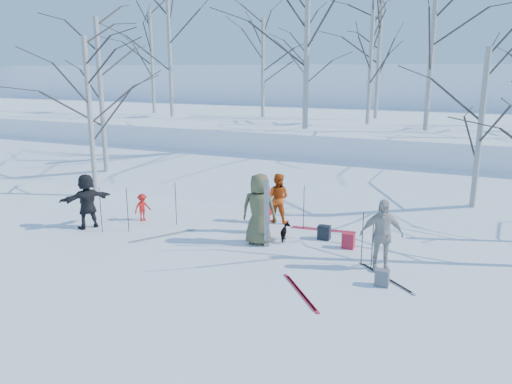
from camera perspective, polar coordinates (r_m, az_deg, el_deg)
The scene contains 37 objects.
ground at distance 13.18m, azimuth -2.70°, elevation -6.92°, with size 120.00×120.00×0.00m, color white.
snow_ramp at distance 19.37m, azimuth 6.70°, elevation 0.25°, with size 70.00×9.50×1.40m, color white.
snow_plateau at distance 28.77m, azimuth 12.86°, elevation 6.17°, with size 70.00×18.00×2.20m, color white.
far_hill at distance 49.37m, azimuth 17.96°, elevation 10.08°, with size 90.00×30.00×6.00m, color white.
skier_olive_center at distance 13.52m, azimuth 0.33°, elevation -1.99°, with size 0.96×0.62×1.96m, color #4A4B2D.
skier_red_north at distance 14.49m, azimuth 0.68°, elevation -1.31°, with size 0.64×0.42×1.77m, color red.
skier_redor_behind at distance 15.53m, azimuth 2.49°, elevation -0.68°, with size 0.76×0.59×1.56m, color #BA440E.
skier_red_seated at distance 16.15m, azimuth -12.84°, elevation -1.71°, with size 0.56×0.32×0.87m, color red.
skier_cream_east at distance 12.15m, azimuth 14.15°, elevation -4.80°, with size 1.03×0.43×1.75m, color beige.
skier_grey_west at distance 15.79m, azimuth -18.77°, elevation -0.98°, with size 1.55×0.49×1.67m, color black.
dog at distance 13.98m, azimuth 3.37°, elevation -4.66°, with size 0.26×0.57×0.48m, color black.
upright_ski_left at distance 13.22m, azimuth 1.08°, elevation -2.50°, with size 0.07×0.02×1.90m, color silver.
upright_ski_right at distance 13.22m, azimuth 1.37°, elevation -2.51°, with size 0.07×0.02×1.90m, color silver.
ski_pair_a at distance 12.02m, azimuth 14.59°, elevation -9.45°, with size 1.54×1.43×0.02m, color silver, non-canonical shape.
ski_pair_b at distance 10.97m, azimuth 5.09°, elevation -11.35°, with size 1.36×1.59×0.02m, color #B51930, non-canonical shape.
ski_pair_c at distance 14.65m, azimuth -10.70°, elevation -4.96°, with size 1.15×1.73×0.02m, color silver, non-canonical shape.
ski_pair_d at distance 15.08m, azimuth 7.68°, elevation -4.29°, with size 1.91×0.43×0.02m, color #B51930, non-canonical shape.
ski_pole_a at distance 12.42m, azimuth 12.05°, elevation -5.27°, with size 0.02×0.02×1.34m, color black.
ski_pole_b at distance 15.45m, azimuth -9.15°, elevation -1.35°, with size 0.02×0.02×1.34m, color black.
ski_pole_c at distance 15.10m, azimuth -14.47°, elevation -1.98°, with size 0.02×0.02×1.34m, color black.
ski_pole_d at distance 14.95m, azimuth 5.48°, elevation -1.74°, with size 0.02×0.02×1.34m, color black.
ski_pole_e at distance 12.16m, azimuth 13.16°, elevation -5.75°, with size 0.02×0.02×1.34m, color black.
ski_pole_f at distance 15.27m, azimuth -17.32°, elevation -1.99°, with size 0.02×0.02×1.34m, color black.
backpack_red at distance 13.64m, azimuth 10.51°, elevation -5.49°, with size 0.32×0.22×0.42m, color #B51B2D.
backpack_grey at distance 11.52m, azimuth 14.21°, elevation -9.50°, with size 0.30×0.20×0.38m, color #57595E.
backpack_dark at distance 14.23m, azimuth 7.79°, elevation -4.61°, with size 0.34×0.24×0.40m, color black.
birch_plateau_a at distance 23.78m, azimuth 12.94°, elevation 13.89°, with size 4.28×4.28×5.26m, color silver, non-canonical shape.
birch_plateau_c at distance 27.36m, azimuth -9.84°, elevation 15.63°, with size 5.38×5.38×6.83m, color silver, non-canonical shape.
birch_plateau_d at distance 27.70m, azimuth 5.62°, elevation 13.56°, with size 3.91×3.91×4.73m, color silver, non-canonical shape.
birch_plateau_e at distance 29.88m, azimuth -11.80°, elevation 14.30°, with size 4.60×4.60×5.71m, color silver, non-canonical shape.
birch_plateau_f at distance 26.89m, azimuth 0.78°, elevation 13.94°, with size 4.12×4.12×5.03m, color silver, non-canonical shape.
birch_plateau_g at distance 26.75m, azimuth 13.82°, elevation 14.43°, with size 4.69×4.69×5.85m, color silver, non-canonical shape.
birch_plateau_j at distance 22.04m, azimuth 19.47°, elevation 15.50°, with size 5.36×5.36×6.80m, color silver, non-canonical shape.
birch_plateau_k at distance 21.50m, azimuth 5.85°, elevation 16.97°, with size 5.74×5.74×7.34m, color silver, non-canonical shape.
birch_edge_a at distance 19.41m, azimuth -18.42°, elevation 7.95°, with size 4.68×4.68×5.83m, color silver, non-canonical shape.
birch_edge_d at distance 22.00m, azimuth -17.24°, elevation 9.81°, with size 5.30×5.30×6.71m, color silver, non-canonical shape.
birch_edge_e at distance 16.76m, azimuth 24.17°, elevation 5.75°, with size 4.33×4.33×5.33m, color silver, non-canonical shape.
Camera 1 is at (5.62, -10.97, 4.67)m, focal length 35.00 mm.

